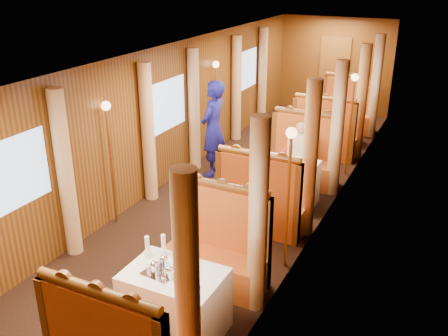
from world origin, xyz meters
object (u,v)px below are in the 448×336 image
Objects in this scene: table_mid at (284,183)px; banquette_far_fwd at (324,137)px; teapot_right at (170,274)px; fruit_plate at (192,283)px; banquette_mid_aft at (303,161)px; banquette_near_aft at (217,253)px; steward at (213,129)px; teapot_left at (154,269)px; passenger at (300,148)px; teapot_back at (164,263)px; rose_vase_mid at (285,153)px; table_far at (336,126)px; banquette_mid_fwd at (261,205)px; banquette_far_aft at (347,113)px; table_near at (175,302)px; rose_vase_far at (339,102)px; tea_tray at (159,273)px.

table_mid is 2.49m from banquette_far_fwd.
teapot_right reaches higher than fruit_plate.
banquette_far_fwd is (0.00, 2.49, 0.05)m from table_mid.
banquette_near_aft is at bearing -90.00° from banquette_mid_aft.
steward is at bearing 114.43° from fruit_plate.
banquette_mid_aft is 4.64m from teapot_left.
teapot_back is at bearing -91.86° from passenger.
banquette_far_fwd reaches higher than rose_vase_mid.
banquette_far_fwd reaches higher than teapot_right.
table_far is at bearing 90.80° from teapot_right.
steward is 1.66m from passenger.
banquette_mid_fwd is at bearing -90.00° from table_far.
table_mid is at bearing 90.00° from banquette_near_aft.
teapot_back is 0.44m from fruit_plate.
banquette_far_aft is 8.13m from teapot_right.
banquette_far_fwd is at bearing 90.00° from banquette_near_aft.
banquette_mid_aft reaches higher than passenger.
banquette_mid_fwd reaches higher than table_near.
rose_vase_mid is 1.00× the size of rose_vase_far.
banquette_far_fwd is 1.16m from rose_vase_far.
teapot_left is 0.43× the size of rose_vase_far.
rose_vase_mid is at bearing -89.98° from banquette_far_aft.
banquette_near_aft is 1.20m from fruit_plate.
fruit_plate is (0.28, -8.11, 0.35)m from banquette_far_aft.
banquette_far_fwd is 1.74m from passenger.
banquette_mid_aft is at bearing 102.24° from steward.
teapot_left is 1.08× the size of teapot_right.
teapot_left is at bearing 18.46° from steward.
banquette_mid_fwd reaches higher than passenger.
steward is at bearing 157.98° from rose_vase_mid.
tea_tray is 0.12m from teapot_back.
rose_vase_mid is at bearing 89.92° from banquette_mid_fwd.
table_far is at bearing -99.33° from rose_vase_far.
tea_tray is 1.66× the size of fruit_plate.
rose_vase_far is at bearing 92.20° from fruit_plate.
rose_vase_far is at bearing 89.96° from banquette_near_aft.
fruit_plate is 4.38m from passenger.
rose_vase_mid reaches higher than teapot_back.
table_far is at bearing -90.00° from banquette_far_aft.
table_near is 4.51m from banquette_mid_aft.
table_mid is 3.60m from tea_tray.
banquette_mid_aft is 0.40m from passenger.
tea_tray is (-0.13, -0.08, 0.38)m from table_near.
rose_vase_mid is at bearing 91.07° from teapot_back.
banquette_near_aft is 9.00× the size of teapot_back.
table_near and table_far have the same top height.
steward is (-1.64, 4.13, 0.54)m from table_near.
banquette_near_aft reaches higher than tea_tray.
teapot_back is 0.20× the size of passenger.
banquette_near_aft is 9.45× the size of teapot_right.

